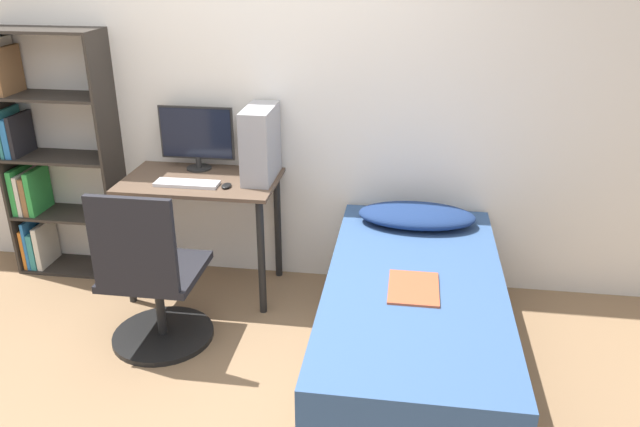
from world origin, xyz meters
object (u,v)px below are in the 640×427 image
Objects in this scene: office_chair at (153,289)px; monitor at (197,136)px; bookshelf at (43,162)px; keyboard at (187,184)px; pc_tower at (261,143)px; bed at (412,325)px.

office_chair is 1.03m from monitor.
monitor is (1.03, 0.05, 0.21)m from bookshelf.
pc_tower reaches higher than keyboard.
bed is 4.94× the size of keyboard.
pc_tower reaches higher than office_chair.
bookshelf reaches higher than pc_tower.
monitor is 1.08× the size of pc_tower.
keyboard reaches higher than bed.
pc_tower is (1.46, -0.06, 0.21)m from bookshelf.
bed is at bearing -37.63° from pc_tower.
monitor is 1.24× the size of keyboard.
bed is (1.38, -0.01, -0.09)m from office_chair.
bookshelf is at bearing 142.59° from office_chair.
bookshelf is 1.05m from monitor.
office_chair is at bearing -94.18° from keyboard.
pc_tower is at bearing -14.38° from monitor.
office_chair is at bearing -91.00° from monitor.
monitor is (0.01, 0.82, 0.61)m from office_chair.
bookshelf is 1.69× the size of office_chair.
bookshelf is 3.67× the size of pc_tower.
pc_tower is (0.41, 0.18, 0.21)m from keyboard.
monitor is 0.36m from keyboard.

